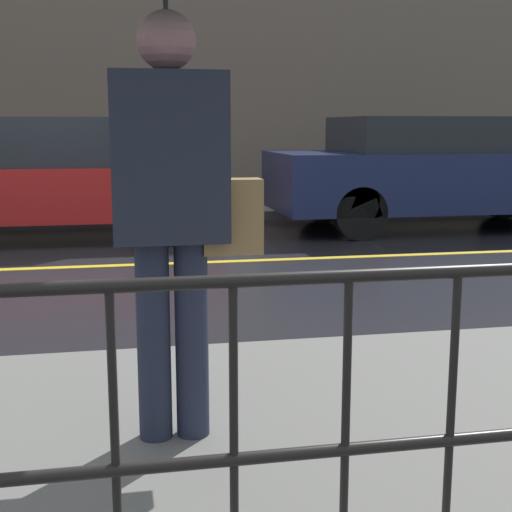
# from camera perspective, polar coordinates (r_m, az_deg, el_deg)

# --- Properties ---
(ground_plane) EXTENTS (80.00, 80.00, 0.00)m
(ground_plane) POSITION_cam_1_polar(r_m,az_deg,el_deg) (7.44, -15.81, -0.92)
(ground_plane) COLOR black
(sidewalk_far) EXTENTS (28.00, 2.08, 0.13)m
(sidewalk_far) POSITION_cam_1_polar(r_m,az_deg,el_deg) (11.67, -14.17, 3.44)
(sidewalk_far) COLOR slate
(sidewalk_far) RESTS_ON ground_plane
(lane_marking) EXTENTS (25.20, 0.12, 0.01)m
(lane_marking) POSITION_cam_1_polar(r_m,az_deg,el_deg) (7.44, -15.81, -0.89)
(lane_marking) COLOR gold
(lane_marking) RESTS_ON ground_plane
(building_storefront) EXTENTS (28.00, 0.30, 5.16)m
(building_storefront) POSITION_cam_1_polar(r_m,az_deg,el_deg) (12.84, -14.40, 15.28)
(building_storefront) COLOR #706656
(building_storefront) RESTS_ON ground_plane
(pedestrian) EXTENTS (0.96, 0.96, 2.10)m
(pedestrian) POSITION_cam_1_polar(r_m,az_deg,el_deg) (2.83, -7.05, 17.07)
(pedestrian) COLOR #23283D
(pedestrian) RESTS_ON sidewalk_near
(car_red) EXTENTS (4.36, 1.78, 1.51)m
(car_red) POSITION_cam_1_polar(r_m,az_deg,el_deg) (9.32, -16.85, 5.99)
(car_red) COLOR maroon
(car_red) RESTS_ON ground_plane
(car_navy) EXTENTS (4.67, 1.89, 1.53)m
(car_navy) POSITION_cam_1_polar(r_m,az_deg,el_deg) (10.26, 14.30, 6.60)
(car_navy) COLOR #19234C
(car_navy) RESTS_ON ground_plane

